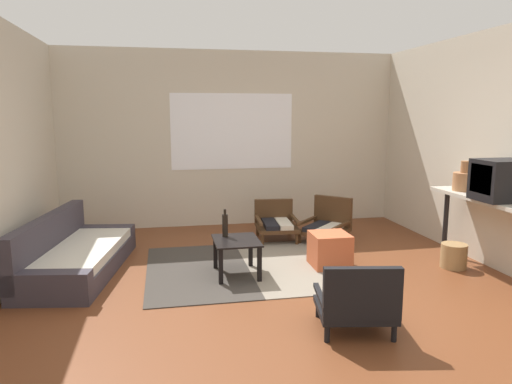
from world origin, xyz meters
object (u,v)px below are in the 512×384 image
armchair_by_window (276,221)px  console_shelf (484,206)px  ottoman_orange (330,250)px  armchair_corner (327,223)px  glass_bottle (225,225)px  coffee_table (236,247)px  crt_television (502,180)px  armchair_striped_foreground (357,302)px  clay_vase (464,180)px  couch (74,255)px  wicker_basket (454,256)px

armchair_by_window → console_shelf: (1.90, -1.82, 0.51)m
armchair_by_window → ottoman_orange: armchair_by_window is taller
armchair_corner → console_shelf: 2.07m
glass_bottle → coffee_table: bearing=-58.3°
console_shelf → crt_television: crt_television is taller
armchair_striped_foreground → armchair_by_window: bearing=89.3°
armchair_by_window → crt_television: bearing=-47.4°
crt_television → armchair_by_window: bearing=132.6°
coffee_table → clay_vase: size_ratio=1.70×
couch → crt_television: (4.43, -1.12, 0.88)m
armchair_by_window → ottoman_orange: size_ratio=1.58×
armchair_by_window → console_shelf: console_shelf is taller
armchair_corner → console_shelf: (1.23, -1.58, 0.51)m
armchair_by_window → wicker_basket: bearing=-43.5°
console_shelf → clay_vase: clay_vase is taller
couch → clay_vase: bearing=-6.3°
armchair_by_window → console_shelf: 2.68m
armchair_by_window → wicker_basket: size_ratio=2.33×
couch → armchair_corner: bearing=12.6°
ottoman_orange → clay_vase: (1.58, -0.13, 0.79)m
console_shelf → crt_television: size_ratio=2.87×
glass_bottle → ottoman_orange: bearing=-3.6°
armchair_by_window → ottoman_orange: bearing=-76.0°
armchair_striped_foreground → ottoman_orange: bearing=77.5°
wicker_basket → console_shelf: bearing=-45.2°
console_shelf → armchair_by_window: bearing=136.3°
clay_vase → crt_television: bearing=-90.3°
armchair_striped_foreground → wicker_basket: bearing=37.1°
couch → clay_vase: clay_vase is taller
armchair_corner → clay_vase: size_ratio=2.39×
couch → ottoman_orange: size_ratio=4.89×
couch → glass_bottle: (1.66, -0.28, 0.34)m
coffee_table → crt_television: bearing=-14.1°
couch → armchair_striped_foreground: size_ratio=3.00×
ottoman_orange → console_shelf: bearing=-17.9°
armchair_striped_foreground → armchair_corner: armchair_striped_foreground is taller
armchair_corner → wicker_basket: (1.03, -1.39, -0.11)m
couch → glass_bottle: size_ratio=6.72×
armchair_corner → wicker_basket: 1.74m
console_shelf → crt_television: 0.40m
clay_vase → glass_bottle: bearing=175.8°
coffee_table → console_shelf: (2.68, -0.42, 0.44)m
crt_television → armchair_striped_foreground: bearing=-155.7°
armchair_by_window → clay_vase: bearing=-37.0°
ottoman_orange → clay_vase: bearing=-4.6°
couch → armchair_corner: size_ratio=2.50×
ottoman_orange → armchair_by_window: bearing=104.0°
crt_television → wicker_basket: (-0.19, 0.44, -0.93)m
armchair_striped_foreground → glass_bottle: 1.92m
armchair_by_window → coffee_table: bearing=-119.1°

